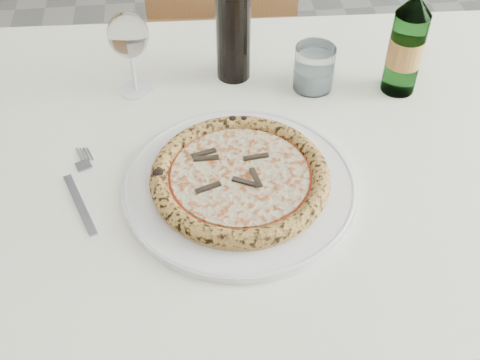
{
  "coord_description": "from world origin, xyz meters",
  "views": [
    {
      "loc": [
        -0.22,
        -0.48,
        1.43
      ],
      "look_at": [
        -0.15,
        0.17,
        0.78
      ],
      "focal_mm": 45.0,
      "sensor_mm": 36.0,
      "label": 1
    }
  ],
  "objects_px": {
    "dining_table": "(234,185)",
    "beer_bottle": "(407,44)",
    "pizza": "(240,177)",
    "tumbler": "(314,70)",
    "wine_bottle": "(233,24)",
    "chair_far": "(223,16)",
    "plate": "(240,185)",
    "wine_glass": "(128,37)"
  },
  "relations": [
    {
      "from": "plate",
      "to": "beer_bottle",
      "type": "distance_m",
      "value": 0.4
    },
    {
      "from": "pizza",
      "to": "beer_bottle",
      "type": "distance_m",
      "value": 0.4
    },
    {
      "from": "dining_table",
      "to": "wine_bottle",
      "type": "relative_size",
      "value": 5.53
    },
    {
      "from": "tumbler",
      "to": "beer_bottle",
      "type": "bearing_deg",
      "value": -9.16
    },
    {
      "from": "plate",
      "to": "beer_bottle",
      "type": "relative_size",
      "value": 1.5
    },
    {
      "from": "plate",
      "to": "tumbler",
      "type": "height_order",
      "value": "tumbler"
    },
    {
      "from": "beer_bottle",
      "to": "pizza",
      "type": "bearing_deg",
      "value": -144.9
    },
    {
      "from": "tumbler",
      "to": "wine_bottle",
      "type": "height_order",
      "value": "wine_bottle"
    },
    {
      "from": "chair_far",
      "to": "pizza",
      "type": "distance_m",
      "value": 0.94
    },
    {
      "from": "wine_glass",
      "to": "wine_bottle",
      "type": "distance_m",
      "value": 0.19
    },
    {
      "from": "dining_table",
      "to": "beer_bottle",
      "type": "height_order",
      "value": "beer_bottle"
    },
    {
      "from": "plate",
      "to": "wine_bottle",
      "type": "xyz_separation_m",
      "value": [
        0.02,
        0.3,
        0.1
      ]
    },
    {
      "from": "pizza",
      "to": "tumbler",
      "type": "relative_size",
      "value": 3.34
    },
    {
      "from": "chair_far",
      "to": "wine_bottle",
      "type": "relative_size",
      "value": 3.64
    },
    {
      "from": "wine_glass",
      "to": "chair_far",
      "type": "bearing_deg",
      "value": 71.24
    },
    {
      "from": "wine_glass",
      "to": "tumbler",
      "type": "bearing_deg",
      "value": -4.21
    },
    {
      "from": "dining_table",
      "to": "wine_glass",
      "type": "xyz_separation_m",
      "value": [
        -0.16,
        0.17,
        0.21
      ]
    },
    {
      "from": "dining_table",
      "to": "tumbler",
      "type": "relative_size",
      "value": 17.22
    },
    {
      "from": "plate",
      "to": "wine_bottle",
      "type": "relative_size",
      "value": 1.41
    },
    {
      "from": "dining_table",
      "to": "wine_bottle",
      "type": "height_order",
      "value": "wine_bottle"
    },
    {
      "from": "plate",
      "to": "wine_glass",
      "type": "relative_size",
      "value": 2.26
    },
    {
      "from": "beer_bottle",
      "to": "chair_far",
      "type": "bearing_deg",
      "value": 111.1
    },
    {
      "from": "dining_table",
      "to": "wine_glass",
      "type": "relative_size",
      "value": 8.88
    },
    {
      "from": "chair_far",
      "to": "tumbler",
      "type": "xyz_separation_m",
      "value": [
        0.11,
        -0.66,
        0.26
      ]
    },
    {
      "from": "wine_bottle",
      "to": "dining_table",
      "type": "bearing_deg",
      "value": -96.43
    },
    {
      "from": "plate",
      "to": "wine_bottle",
      "type": "bearing_deg",
      "value": 85.69
    },
    {
      "from": "tumbler",
      "to": "wine_bottle",
      "type": "bearing_deg",
      "value": 159.63
    },
    {
      "from": "pizza",
      "to": "tumbler",
      "type": "xyz_separation_m",
      "value": [
        0.16,
        0.25,
        0.01
      ]
    },
    {
      "from": "dining_table",
      "to": "wine_bottle",
      "type": "bearing_deg",
      "value": 83.57
    },
    {
      "from": "wine_glass",
      "to": "tumbler",
      "type": "relative_size",
      "value": 1.94
    },
    {
      "from": "wine_glass",
      "to": "wine_bottle",
      "type": "relative_size",
      "value": 0.62
    },
    {
      "from": "beer_bottle",
      "to": "tumbler",
      "type": "bearing_deg",
      "value": 170.84
    },
    {
      "from": "dining_table",
      "to": "chair_far",
      "type": "bearing_deg",
      "value": 86.13
    },
    {
      "from": "pizza",
      "to": "beer_bottle",
      "type": "bearing_deg",
      "value": 35.1
    },
    {
      "from": "wine_glass",
      "to": "beer_bottle",
      "type": "distance_m",
      "value": 0.48
    },
    {
      "from": "chair_far",
      "to": "pizza",
      "type": "relative_size",
      "value": 3.39
    },
    {
      "from": "plate",
      "to": "wine_bottle",
      "type": "distance_m",
      "value": 0.32
    },
    {
      "from": "tumbler",
      "to": "wine_glass",
      "type": "bearing_deg",
      "value": 175.79
    },
    {
      "from": "chair_far",
      "to": "plate",
      "type": "xyz_separation_m",
      "value": [
        -0.05,
        -0.91,
        0.23
      ]
    },
    {
      "from": "dining_table",
      "to": "beer_bottle",
      "type": "bearing_deg",
      "value": 21.28
    },
    {
      "from": "dining_table",
      "to": "chair_far",
      "type": "xyz_separation_m",
      "value": [
        0.05,
        0.81,
        -0.13
      ]
    },
    {
      "from": "chair_far",
      "to": "pizza",
      "type": "bearing_deg",
      "value": -93.45
    }
  ]
}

